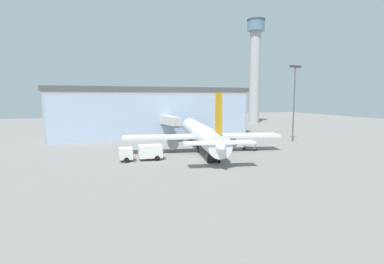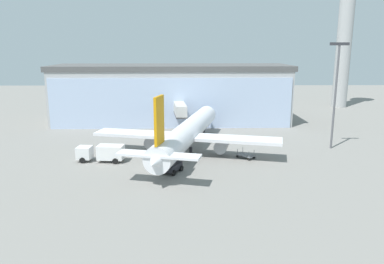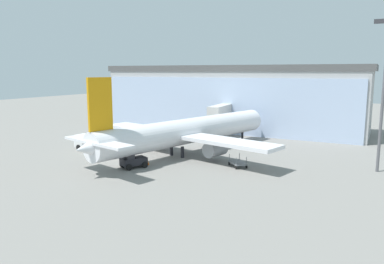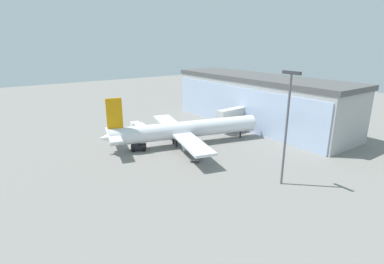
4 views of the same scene
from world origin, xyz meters
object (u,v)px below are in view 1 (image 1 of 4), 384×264
(jet_bridge, at_px, (166,121))
(catering_truck, at_px, (143,152))
(apron_light_mast, at_px, (294,97))
(safety_cone_nose, at_px, (212,157))
(control_tower, at_px, (255,65))
(safety_cone_wingtip, at_px, (134,156))
(airplane, at_px, (202,134))
(baggage_cart, at_px, (250,148))
(pushback_tug, at_px, (214,156))

(jet_bridge, xyz_separation_m, catering_truck, (-11.53, -23.21, -3.22))
(apron_light_mast, bearing_deg, safety_cone_nose, -158.44)
(control_tower, height_order, safety_cone_wingtip, control_tower)
(jet_bridge, relative_size, apron_light_mast, 0.78)
(control_tower, xyz_separation_m, apron_light_mast, (-19.76, -46.53, -12.52))
(safety_cone_wingtip, bearing_deg, airplane, 7.72)
(safety_cone_nose, bearing_deg, safety_cone_wingtip, 154.90)
(safety_cone_nose, xyz_separation_m, safety_cone_wingtip, (-12.88, 6.03, 0.00))
(airplane, distance_m, safety_cone_wingtip, 14.73)
(jet_bridge, height_order, baggage_cart, jet_bridge)
(catering_truck, height_order, safety_cone_nose, catering_truck)
(jet_bridge, xyz_separation_m, apron_light_mast, (27.33, -15.75, 6.21))
(catering_truck, distance_m, pushback_tug, 12.33)
(apron_light_mast, bearing_deg, control_tower, 67.00)
(catering_truck, relative_size, safety_cone_nose, 13.58)
(control_tower, relative_size, pushback_tug, 11.21)
(control_tower, relative_size, safety_cone_wingtip, 75.08)
(jet_bridge, height_order, airplane, airplane)
(baggage_cart, bearing_deg, pushback_tug, -104.73)
(control_tower, xyz_separation_m, baggage_cart, (-35.85, -52.48, -22.92))
(jet_bridge, distance_m, airplane, 18.56)
(control_tower, distance_m, pushback_tug, 79.32)
(jet_bridge, distance_m, control_tower, 59.30)
(jet_bridge, height_order, pushback_tug, jet_bridge)
(catering_truck, bearing_deg, pushback_tug, 159.18)
(pushback_tug, bearing_deg, jet_bridge, 25.82)
(baggage_cart, bearing_deg, airplane, -154.33)
(apron_light_mast, height_order, pushback_tug, apron_light_mast)
(apron_light_mast, xyz_separation_m, baggage_cart, (-16.09, -5.95, -10.40))
(airplane, distance_m, catering_truck, 14.25)
(baggage_cart, bearing_deg, control_tower, 100.35)
(jet_bridge, relative_size, control_tower, 0.35)
(airplane, relative_size, baggage_cart, 11.94)
(baggage_cart, distance_m, safety_cone_wingtip, 23.78)
(apron_light_mast, distance_m, safety_cone_wingtip, 41.48)
(jet_bridge, bearing_deg, safety_cone_wingtip, 142.71)
(control_tower, distance_m, safety_cone_nose, 77.38)
(safety_cone_nose, bearing_deg, catering_truck, 165.03)
(jet_bridge, bearing_deg, apron_light_mast, -125.70)
(airplane, distance_m, pushback_tug, 10.70)
(control_tower, xyz_separation_m, safety_cone_wingtip, (-59.59, -51.15, -23.15))
(apron_light_mast, bearing_deg, baggage_cart, -159.72)
(control_tower, height_order, catering_truck, control_tower)
(apron_light_mast, height_order, catering_truck, apron_light_mast)
(catering_truck, bearing_deg, airplane, -155.06)
(jet_bridge, distance_m, pushback_tug, 28.85)
(jet_bridge, bearing_deg, catering_truck, 147.84)
(control_tower, height_order, pushback_tug, control_tower)
(control_tower, bearing_deg, catering_truck, -137.35)
(jet_bridge, xyz_separation_m, pushback_tug, (-0.45, -28.61, -3.71))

